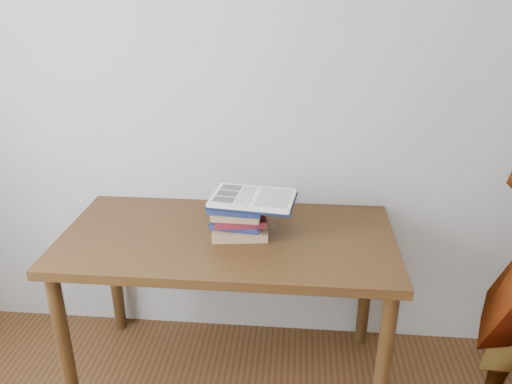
# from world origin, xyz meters

# --- Properties ---
(room_shell) EXTENTS (3.54, 3.54, 2.62)m
(room_shell) POSITION_xyz_m (-0.08, 0.01, 1.63)
(room_shell) COLOR #AEABA4
(room_shell) RESTS_ON ground
(desk) EXTENTS (1.43, 0.72, 0.77)m
(desk) POSITION_xyz_m (-0.09, 1.38, 0.67)
(desk) COLOR #492912
(desk) RESTS_ON ground
(book_stack) EXTENTS (0.25, 0.20, 0.15)m
(book_stack) POSITION_xyz_m (-0.05, 1.39, 0.84)
(book_stack) COLOR tan
(book_stack) RESTS_ON desk
(open_book) EXTENTS (0.37, 0.28, 0.03)m
(open_book) POSITION_xyz_m (0.01, 1.40, 0.93)
(open_book) COLOR black
(open_book) RESTS_ON book_stack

